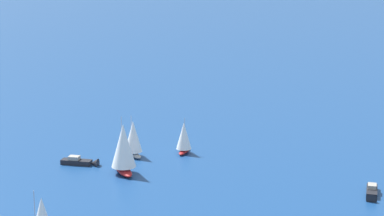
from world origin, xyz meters
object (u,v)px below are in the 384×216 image
sailboat_near_centre (133,138)px  motorboat_offshore (372,193)px  sailboat_trailing (184,137)px  sailboat_inshore (123,148)px  motorboat_ahead (81,162)px

sailboat_near_centre → motorboat_offshore: (3.61, -60.07, -4.09)m
sailboat_near_centre → sailboat_trailing: sailboat_near_centre is taller
sailboat_inshore → motorboat_offshore: size_ratio=1.48×
sailboat_trailing → motorboat_ahead: size_ratio=0.96×
motorboat_ahead → sailboat_near_centre: bearing=-29.2°
sailboat_near_centre → sailboat_inshore: 13.64m
motorboat_offshore → sailboat_trailing: bearing=83.7°
sailboat_near_centre → motorboat_ahead: 14.47m
sailboat_near_centre → motorboat_offshore: sailboat_near_centre is taller
sailboat_inshore → sailboat_trailing: (21.32, -3.17, -1.97)m
sailboat_near_centre → sailboat_trailing: 13.10m
sailboat_inshore → motorboat_ahead: size_ratio=1.41×
sailboat_inshore → sailboat_trailing: sailboat_inshore is taller
sailboat_inshore → sailboat_trailing: 21.65m
sailboat_inshore → motorboat_offshore: (15.72, -53.94, -5.45)m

